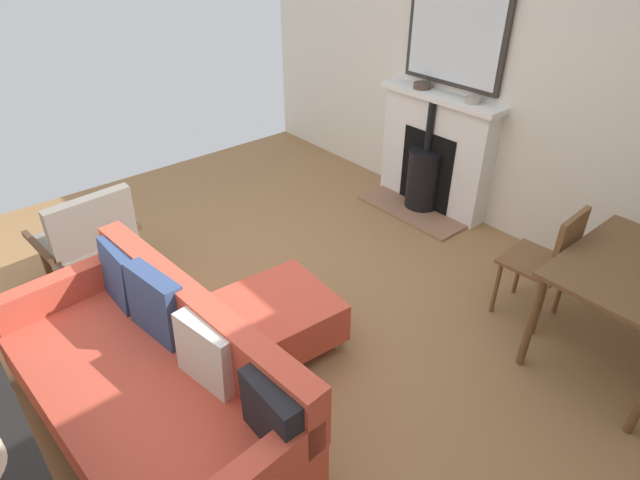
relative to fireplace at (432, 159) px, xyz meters
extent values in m
cube|color=olive|center=(2.25, 0.27, -0.49)|extent=(4.89, 5.54, 0.01)
cube|color=silver|center=(-0.20, 0.27, 0.89)|extent=(0.12, 5.54, 2.76)
cube|color=#93664C|center=(0.25, 0.00, -0.48)|extent=(0.37, 1.08, 0.03)
cube|color=white|center=(-0.04, 0.00, 0.04)|extent=(0.20, 1.14, 1.05)
cube|color=black|center=(0.04, 0.00, -0.09)|extent=(0.06, 0.58, 0.73)
cylinder|color=black|center=(0.08, 0.00, -0.19)|extent=(0.32, 0.32, 0.55)
cylinder|color=black|center=(0.08, 0.00, 0.10)|extent=(0.34, 0.34, 0.02)
cylinder|color=black|center=(0.08, 0.00, 0.34)|extent=(0.07, 0.07, 0.45)
cube|color=white|center=(-0.01, 0.00, 0.59)|extent=(0.25, 1.22, 0.05)
cube|color=#2D2823|center=(-0.11, 0.00, 1.16)|extent=(0.04, 0.99, 0.97)
cube|color=silver|center=(-0.09, 0.00, 1.16)|extent=(0.01, 0.91, 0.89)
cylinder|color=#47382D|center=(-0.02, -0.22, 0.64)|extent=(0.16, 0.16, 0.05)
torus|color=#47382D|center=(-0.02, -0.22, 0.66)|extent=(0.16, 0.16, 0.01)
cylinder|color=#9E9384|center=(-0.02, 0.33, 0.64)|extent=(0.13, 0.13, 0.05)
torus|color=#9E9384|center=(-0.02, 0.33, 0.66)|extent=(0.13, 0.13, 0.01)
cylinder|color=#B2B2B7|center=(3.63, -0.08, -0.44)|extent=(0.04, 0.04, 0.10)
cylinder|color=#B2B2B7|center=(2.94, -0.13, -0.44)|extent=(0.04, 0.04, 0.10)
cube|color=#D14C38|center=(3.22, 0.72, -0.24)|extent=(1.01, 2.00, 0.30)
cube|color=#D14C38|center=(2.85, 0.69, 0.10)|extent=(0.28, 1.95, 0.38)
cube|color=#D14C38|center=(3.29, -0.19, 0.01)|extent=(0.83, 0.18, 0.20)
cube|color=#334775|center=(3.00, 0.01, 0.08)|extent=(0.15, 0.39, 0.40)
cube|color=#334775|center=(2.97, 0.44, 0.10)|extent=(0.19, 0.43, 0.43)
cube|color=beige|center=(2.93, 0.95, 0.08)|extent=(0.19, 0.40, 0.38)
cube|color=black|center=(2.89, 1.47, 0.07)|extent=(0.12, 0.36, 0.36)
cylinder|color=#B2B2B7|center=(2.50, 0.35, -0.45)|extent=(0.03, 0.03, 0.09)
cylinder|color=#B2B2B7|center=(2.54, 0.87, -0.45)|extent=(0.03, 0.03, 0.09)
cylinder|color=#B2B2B7|center=(1.97, 0.39, -0.45)|extent=(0.03, 0.03, 0.09)
cylinder|color=#B2B2B7|center=(2.00, 0.91, -0.45)|extent=(0.03, 0.03, 0.09)
cube|color=#D14C38|center=(2.25, 0.63, -0.26)|extent=(0.72, 0.70, 0.28)
cube|color=#4C3321|center=(2.71, -1.15, -0.32)|extent=(0.05, 0.05, 0.35)
cube|color=#4C3321|center=(3.22, -1.11, -0.32)|extent=(0.05, 0.05, 0.35)
cube|color=#4C3321|center=(2.68, -0.67, -0.32)|extent=(0.05, 0.05, 0.35)
cube|color=#4C3321|center=(3.18, -0.63, -0.32)|extent=(0.05, 0.05, 0.35)
cube|color=slate|center=(2.95, -0.89, -0.12)|extent=(0.64, 0.61, 0.08)
cube|color=slate|center=(2.93, -0.64, 0.13)|extent=(0.61, 0.16, 0.43)
cube|color=#4C3321|center=(2.63, -0.91, -0.03)|extent=(0.08, 0.53, 0.04)
cube|color=#4C3321|center=(3.27, -0.86, -0.03)|extent=(0.08, 0.53, 0.04)
cylinder|color=brown|center=(0.25, 1.78, -0.14)|extent=(0.05, 0.05, 0.69)
cylinder|color=brown|center=(1.19, 1.78, -0.14)|extent=(0.05, 0.05, 0.69)
cylinder|color=brown|center=(0.57, 1.34, -0.27)|extent=(0.03, 0.03, 0.44)
cylinder|color=brown|center=(0.89, 1.36, -0.27)|extent=(0.03, 0.03, 0.44)
cylinder|color=brown|center=(0.55, 1.66, -0.27)|extent=(0.03, 0.03, 0.44)
cylinder|color=brown|center=(0.87, 1.68, -0.27)|extent=(0.03, 0.03, 0.44)
cube|color=brown|center=(0.72, 1.51, -0.05)|extent=(0.42, 0.42, 0.02)
cube|color=brown|center=(0.71, 1.68, 0.18)|extent=(0.36, 0.06, 0.42)
camera|label=1|loc=(3.73, 2.78, 2.00)|focal=29.25mm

